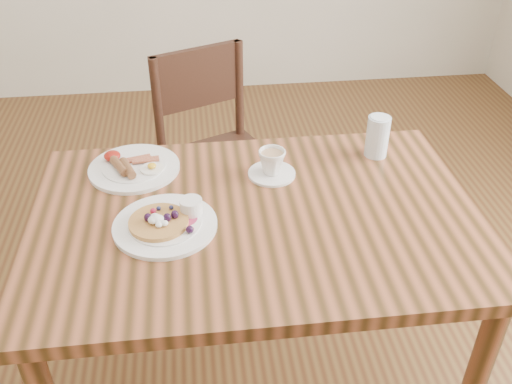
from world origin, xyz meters
TOP-DOWN VIEW (x-y plane):
  - dining_table at (0.00, 0.00)m, footprint 1.20×0.80m
  - chair_far at (-0.07, 0.78)m, footprint 0.55×0.55m
  - pancake_plate at (-0.24, -0.03)m, footprint 0.27×0.27m
  - breakfast_plate at (-0.34, 0.26)m, footprint 0.27×0.27m
  - teacup_saucer at (0.07, 0.18)m, footprint 0.14×0.14m
  - water_glass at (0.41, 0.26)m, footprint 0.07×0.07m

SIDE VIEW (x-z plane):
  - chair_far at x=-0.07m, z-range 0.05..0.93m
  - dining_table at x=0.00m, z-range 0.28..1.03m
  - breakfast_plate at x=-0.34m, z-range 0.74..0.78m
  - pancake_plate at x=-0.24m, z-range 0.74..0.79m
  - teacup_saucer at x=0.07m, z-range 0.74..0.83m
  - water_glass at x=0.41m, z-range 0.75..0.88m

